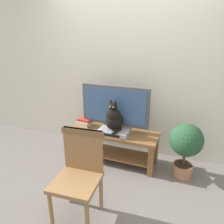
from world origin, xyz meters
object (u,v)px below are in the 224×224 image
book_stack (85,122)px  wooden_chair (79,170)px  tv_stand (113,141)px  media_box (114,131)px  cat (114,118)px  tv (115,107)px  potted_plant (186,144)px

book_stack → wooden_chair: bearing=-64.1°
tv_stand → media_box: (0.03, -0.05, 0.18)m
tv_stand → cat: (0.04, -0.07, 0.37)m
media_box → tv: bearing=106.1°
tv_stand → book_stack: size_ratio=5.27×
cat → tv_stand: bearing=117.3°
book_stack → potted_plant: 1.48m
tv_stand → wooden_chair: size_ratio=1.40×
tv → media_box: size_ratio=2.31×
tv → cat: bearing=-75.1°
tv → book_stack: bearing=-178.5°
media_box → cat: bearing=-85.3°
wooden_chair → book_stack: wooden_chair is taller
potted_plant → tv: bearing=174.8°
tv → cat: 0.18m
cat → book_stack: cat is taller
tv_stand → tv: bearing=90.0°
tv_stand → cat: bearing=-62.7°
cat → potted_plant: cat is taller
tv_stand → potted_plant: size_ratio=1.72×
cat → wooden_chair: 0.99m
tv_stand → book_stack: 0.53m
tv → wooden_chair: bearing=-87.7°
potted_plant → cat: bearing=-177.5°
media_box → book_stack: 0.53m
cat → wooden_chair: bearing=-89.4°
wooden_chair → potted_plant: (0.94, 1.02, -0.06)m
media_box → tv_stand: bearing=122.0°
tv → book_stack: size_ratio=4.03×
tv_stand → wooden_chair: bearing=-87.5°
tv → potted_plant: bearing=-5.2°
wooden_chair → potted_plant: bearing=47.3°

